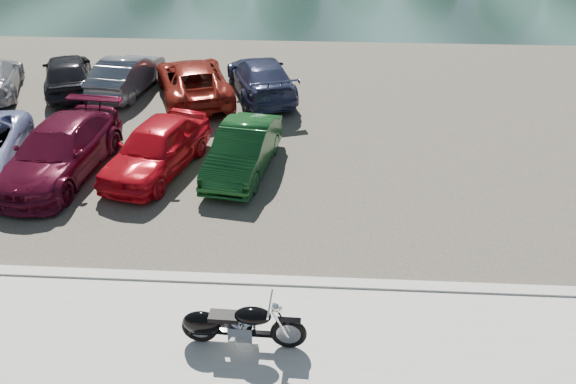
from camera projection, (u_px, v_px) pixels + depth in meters
name	position (u px, v px, depth m)	size (l,w,h in m)	color
ground	(248.00, 355.00, 10.37)	(200.00, 200.00, 0.00)	#595447
kerb	(259.00, 282.00, 12.04)	(60.00, 0.30, 0.14)	#B4B2A9
parking_lot	(285.00, 115.00, 19.75)	(60.00, 18.00, 0.04)	#3C3830
motorcycle	(232.00, 325.00, 10.27)	(2.33, 0.75, 1.05)	black
car_3	(60.00, 151.00, 15.78)	(2.05, 5.04, 1.46)	#4F0B20
car_4	(156.00, 147.00, 15.95)	(1.73, 4.31, 1.47)	red
car_5	(243.00, 150.00, 15.97)	(1.41, 4.03, 1.33)	#113E18
car_8	(68.00, 73.00, 21.29)	(1.74, 4.32, 1.47)	black
car_9	(127.00, 74.00, 21.31)	(1.47, 4.20, 1.38)	slate
car_10	(193.00, 80.00, 20.67)	(2.37, 5.14, 1.43)	maroon
car_11	(261.00, 77.00, 20.99)	(1.99, 4.90, 1.42)	#282E4F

